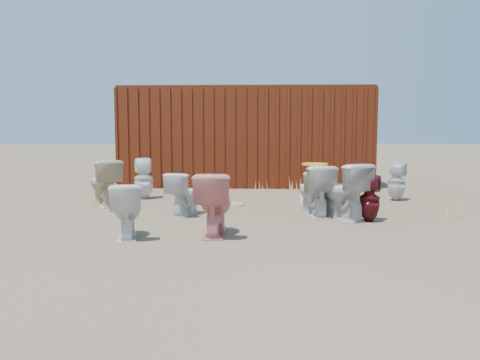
{
  "coord_description": "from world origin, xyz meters",
  "views": [
    {
      "loc": [
        0.25,
        -6.85,
        1.3
      ],
      "look_at": [
        0.0,
        0.6,
        0.55
      ],
      "focal_mm": 35.0,
      "sensor_mm": 36.0,
      "label": 1
    }
  ],
  "objects_px": {
    "toilet_front_a": "(126,210)",
    "toilet_front_maroon": "(369,199)",
    "toilet_front_pink": "(214,204)",
    "toilet_back_yellowlid": "(314,190)",
    "toilet_back_a": "(144,179)",
    "toilet_back_beige_right": "(321,192)",
    "toilet_front_e": "(344,191)",
    "loose_tank": "(314,193)",
    "shipping_container": "(246,137)",
    "toilet_back_e": "(397,181)",
    "toilet_front_c": "(185,194)",
    "toilet_back_beige_left": "(104,183)"
  },
  "relations": [
    {
      "from": "toilet_front_a",
      "to": "toilet_front_e",
      "type": "xyz_separation_m",
      "value": [
        2.93,
        1.34,
        0.08
      ]
    },
    {
      "from": "shipping_container",
      "to": "toilet_front_a",
      "type": "relative_size",
      "value": 8.7
    },
    {
      "from": "toilet_back_beige_left",
      "to": "toilet_back_yellowlid",
      "type": "relative_size",
      "value": 1.03
    },
    {
      "from": "toilet_front_c",
      "to": "toilet_back_a",
      "type": "bearing_deg",
      "value": -37.88
    },
    {
      "from": "toilet_front_c",
      "to": "toilet_back_beige_right",
      "type": "xyz_separation_m",
      "value": [
        2.18,
        0.15,
        0.01
      ]
    },
    {
      "from": "toilet_front_e",
      "to": "toilet_back_a",
      "type": "height_order",
      "value": "toilet_front_e"
    },
    {
      "from": "toilet_front_pink",
      "to": "toilet_front_maroon",
      "type": "distance_m",
      "value": 2.41
    },
    {
      "from": "toilet_back_beige_right",
      "to": "toilet_front_e",
      "type": "bearing_deg",
      "value": 146.39
    },
    {
      "from": "toilet_front_maroon",
      "to": "toilet_front_e",
      "type": "bearing_deg",
      "value": -5.57
    },
    {
      "from": "toilet_back_beige_left",
      "to": "toilet_front_c",
      "type": "bearing_deg",
      "value": 115.15
    },
    {
      "from": "loose_tank",
      "to": "toilet_back_a",
      "type": "bearing_deg",
      "value": 150.18
    },
    {
      "from": "toilet_front_e",
      "to": "loose_tank",
      "type": "xyz_separation_m",
      "value": [
        -0.22,
        1.72,
        -0.25
      ]
    },
    {
      "from": "shipping_container",
      "to": "toilet_front_c",
      "type": "distance_m",
      "value": 4.9
    },
    {
      "from": "toilet_front_a",
      "to": "shipping_container",
      "type": "bearing_deg",
      "value": -115.8
    },
    {
      "from": "toilet_front_c",
      "to": "toilet_back_beige_left",
      "type": "height_order",
      "value": "toilet_back_beige_left"
    },
    {
      "from": "toilet_front_c",
      "to": "toilet_back_e",
      "type": "distance_m",
      "value": 4.22
    },
    {
      "from": "toilet_back_beige_left",
      "to": "toilet_back_beige_right",
      "type": "height_order",
      "value": "toilet_back_beige_left"
    },
    {
      "from": "toilet_front_c",
      "to": "toilet_back_yellowlid",
      "type": "height_order",
      "value": "toilet_back_yellowlid"
    },
    {
      "from": "toilet_back_beige_left",
      "to": "toilet_back_beige_right",
      "type": "xyz_separation_m",
      "value": [
        3.76,
        -0.75,
        -0.06
      ]
    },
    {
      "from": "toilet_front_a",
      "to": "toilet_back_beige_right",
      "type": "height_order",
      "value": "toilet_back_beige_right"
    },
    {
      "from": "shipping_container",
      "to": "toilet_front_pink",
      "type": "relative_size",
      "value": 7.42
    },
    {
      "from": "toilet_front_maroon",
      "to": "toilet_back_a",
      "type": "bearing_deg",
      "value": -8.95
    },
    {
      "from": "toilet_front_pink",
      "to": "toilet_front_e",
      "type": "relative_size",
      "value": 0.95
    },
    {
      "from": "toilet_back_beige_right",
      "to": "toilet_back_e",
      "type": "relative_size",
      "value": 0.95
    },
    {
      "from": "toilet_back_yellowlid",
      "to": "loose_tank",
      "type": "height_order",
      "value": "toilet_back_yellowlid"
    },
    {
      "from": "toilet_front_a",
      "to": "toilet_back_beige_right",
      "type": "distance_m",
      "value": 3.19
    },
    {
      "from": "toilet_front_maroon",
      "to": "toilet_back_beige_left",
      "type": "relative_size",
      "value": 0.82
    },
    {
      "from": "toilet_front_maroon",
      "to": "toilet_front_c",
      "type": "bearing_deg",
      "value": 12.09
    },
    {
      "from": "toilet_back_beige_left",
      "to": "toilet_back_yellowlid",
      "type": "xyz_separation_m",
      "value": [
        3.64,
        -0.9,
        -0.01
      ]
    },
    {
      "from": "toilet_front_a",
      "to": "toilet_back_yellowlid",
      "type": "height_order",
      "value": "toilet_back_yellowlid"
    },
    {
      "from": "toilet_front_e",
      "to": "toilet_back_e",
      "type": "height_order",
      "value": "toilet_front_e"
    },
    {
      "from": "shipping_container",
      "to": "toilet_back_beige_left",
      "type": "xyz_separation_m",
      "value": [
        -2.46,
        -3.83,
        -0.79
      ]
    },
    {
      "from": "toilet_front_pink",
      "to": "toilet_back_a",
      "type": "xyz_separation_m",
      "value": [
        -1.69,
        3.25,
        -0.0
      ]
    },
    {
      "from": "toilet_front_pink",
      "to": "toilet_back_yellowlid",
      "type": "relative_size",
      "value": 1.01
    },
    {
      "from": "toilet_back_beige_right",
      "to": "toilet_back_yellowlid",
      "type": "distance_m",
      "value": 0.2
    },
    {
      "from": "toilet_front_a",
      "to": "toilet_front_maroon",
      "type": "bearing_deg",
      "value": -174.14
    },
    {
      "from": "toilet_front_pink",
      "to": "toilet_front_c",
      "type": "relative_size",
      "value": 1.18
    },
    {
      "from": "toilet_front_a",
      "to": "toilet_back_a",
      "type": "relative_size",
      "value": 0.86
    },
    {
      "from": "toilet_front_a",
      "to": "toilet_front_c",
      "type": "relative_size",
      "value": 1.01
    },
    {
      "from": "toilet_front_pink",
      "to": "toilet_front_c",
      "type": "xyz_separation_m",
      "value": [
        -0.6,
        1.44,
        -0.06
      ]
    },
    {
      "from": "shipping_container",
      "to": "toilet_back_e",
      "type": "height_order",
      "value": "shipping_container"
    },
    {
      "from": "toilet_front_pink",
      "to": "toilet_back_yellowlid",
      "type": "xyz_separation_m",
      "value": [
        1.45,
        1.44,
        -0.0
      ]
    },
    {
      "from": "shipping_container",
      "to": "toilet_front_pink",
      "type": "bearing_deg",
      "value": -92.53
    },
    {
      "from": "toilet_back_beige_right",
      "to": "toilet_front_a",
      "type": "bearing_deg",
      "value": 57.51
    },
    {
      "from": "shipping_container",
      "to": "toilet_back_beige_right",
      "type": "bearing_deg",
      "value": -74.15
    },
    {
      "from": "toilet_front_maroon",
      "to": "loose_tank",
      "type": "height_order",
      "value": "toilet_front_maroon"
    },
    {
      "from": "toilet_front_maroon",
      "to": "toilet_back_a",
      "type": "relative_size",
      "value": 0.85
    },
    {
      "from": "toilet_back_a",
      "to": "toilet_back_beige_right",
      "type": "height_order",
      "value": "toilet_back_a"
    },
    {
      "from": "toilet_front_maroon",
      "to": "toilet_back_beige_right",
      "type": "height_order",
      "value": "toilet_back_beige_right"
    },
    {
      "from": "toilet_front_pink",
      "to": "toilet_back_beige_right",
      "type": "height_order",
      "value": "toilet_front_pink"
    }
  ]
}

